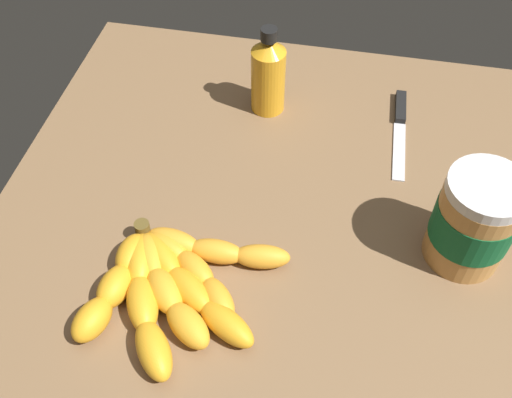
{
  "coord_description": "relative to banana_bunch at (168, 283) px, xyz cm",
  "views": [
    {
      "loc": [
        4.97,
        -52.16,
        63.97
      ],
      "look_at": [
        -4.56,
        -4.15,
        5.11
      ],
      "focal_mm": 41.41,
      "sensor_mm": 36.0,
      "label": 1
    }
  ],
  "objects": [
    {
      "name": "peanut_butter_jar",
      "position": [
        35.64,
        12.94,
        5.0
      ],
      "size": [
        10.02,
        10.02,
        13.62
      ],
      "color": "#BF8442",
      "rests_on": "ground_plane"
    },
    {
      "name": "banana_bunch",
      "position": [
        0.0,
        0.0,
        0.0
      ],
      "size": [
        24.3,
        21.65,
        3.78
      ],
      "color": "orange",
      "rests_on": "ground_plane"
    },
    {
      "name": "honey_bottle",
      "position": [
        5.7,
        36.16,
        4.87
      ],
      "size": [
        5.33,
        5.33,
        14.68
      ],
      "color": "orange",
      "rests_on": "ground_plane"
    },
    {
      "name": "ground_plane",
      "position": [
        13.04,
        16.66,
        -3.43
      ],
      "size": [
        82.51,
        74.26,
        3.36
      ],
      "primitive_type": "cube",
      "color": "brown"
    },
    {
      "name": "butter_knife",
      "position": [
        26.92,
        35.27,
        -1.29
      ],
      "size": [
        2.16,
        19.13,
        1.2
      ],
      "color": "silver",
      "rests_on": "ground_plane"
    }
  ]
}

